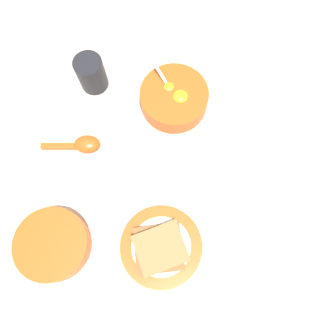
{
  "coord_description": "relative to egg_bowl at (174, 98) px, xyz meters",
  "views": [
    {
      "loc": [
        0.11,
        -0.29,
        0.74
      ],
      "look_at": [
        0.12,
        -0.07,
        0.02
      ],
      "focal_mm": 35.0,
      "sensor_mm": 36.0,
      "label": 1
    }
  ],
  "objects": [
    {
      "name": "drinking_cup",
      "position": [
        -0.2,
        0.07,
        0.02
      ],
      "size": [
        0.07,
        0.07,
        0.09
      ],
      "color": "black",
      "rests_on": "ground_plane"
    },
    {
      "name": "ground_plane",
      "position": [
        -0.14,
        -0.1,
        -0.03
      ],
      "size": [
        3.0,
        3.0,
        0.0
      ],
      "primitive_type": "plane",
      "color": "beige"
    },
    {
      "name": "toast_sandwich",
      "position": [
        -0.05,
        -0.35,
        0.0
      ],
      "size": [
        0.12,
        0.12,
        0.03
      ],
      "color": "brown",
      "rests_on": "toast_plate"
    },
    {
      "name": "egg_bowl",
      "position": [
        0.0,
        0.0,
        0.0
      ],
      "size": [
        0.16,
        0.16,
        0.08
      ],
      "color": "#DB5119",
      "rests_on": "ground_plane"
    },
    {
      "name": "congee_bowl",
      "position": [
        -0.28,
        -0.33,
        -0.0
      ],
      "size": [
        0.16,
        0.16,
        0.05
      ],
      "color": "#DB5119",
      "rests_on": "ground_plane"
    },
    {
      "name": "soup_spoon",
      "position": [
        -0.22,
        -0.11,
        -0.02
      ],
      "size": [
        0.14,
        0.05,
        0.03
      ],
      "color": "#DB5119",
      "rests_on": "ground_plane"
    },
    {
      "name": "toast_plate",
      "position": [
        -0.05,
        -0.35,
        -0.02
      ],
      "size": [
        0.18,
        0.18,
        0.01
      ],
      "color": "#DB5119",
      "rests_on": "ground_plane"
    }
  ]
}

